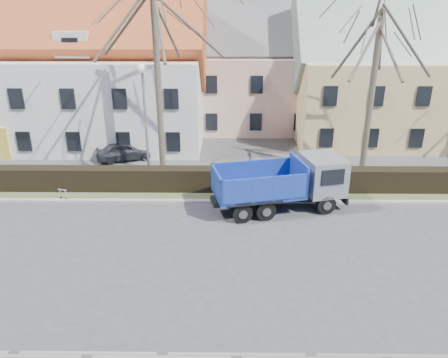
{
  "coord_description": "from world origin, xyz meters",
  "views": [
    {
      "loc": [
        1.97,
        -16.1,
        9.88
      ],
      "look_at": [
        1.74,
        3.93,
        1.6
      ],
      "focal_mm": 35.0,
      "sensor_mm": 36.0,
      "label": 1
    }
  ],
  "objects_px": {
    "dump_truck": "(275,184)",
    "streetlight": "(146,126)",
    "parked_car_a": "(125,151)",
    "cart_frame": "(59,194)"
  },
  "relations": [
    {
      "from": "dump_truck",
      "to": "streetlight",
      "type": "distance_m",
      "value": 7.82
    },
    {
      "from": "dump_truck",
      "to": "streetlight",
      "type": "height_order",
      "value": "streetlight"
    },
    {
      "from": "dump_truck",
      "to": "streetlight",
      "type": "xyz_separation_m",
      "value": [
        -6.84,
        3.16,
        2.08
      ]
    },
    {
      "from": "dump_truck",
      "to": "cart_frame",
      "type": "height_order",
      "value": "dump_truck"
    },
    {
      "from": "cart_frame",
      "to": "parked_car_a",
      "type": "height_order",
      "value": "parked_car_a"
    },
    {
      "from": "dump_truck",
      "to": "cart_frame",
      "type": "xyz_separation_m",
      "value": [
        -11.26,
        0.98,
        -1.01
      ]
    },
    {
      "from": "streetlight",
      "to": "cart_frame",
      "type": "relative_size",
      "value": 8.94
    },
    {
      "from": "cart_frame",
      "to": "parked_car_a",
      "type": "xyz_separation_m",
      "value": [
        2.1,
        6.28,
        0.27
      ]
    },
    {
      "from": "dump_truck",
      "to": "streetlight",
      "type": "bearing_deg",
      "value": 142.01
    },
    {
      "from": "dump_truck",
      "to": "parked_car_a",
      "type": "height_order",
      "value": "dump_truck"
    }
  ]
}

